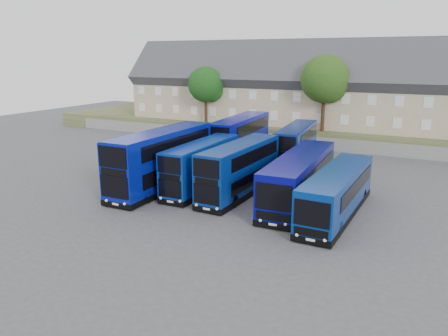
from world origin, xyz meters
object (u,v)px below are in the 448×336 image
coach_east_a (299,179)px  tree_west (207,86)px  dd_front_mid (202,167)px  dd_front_left (162,161)px  tree_mid (326,81)px

coach_east_a → tree_west: tree_west is taller
dd_front_mid → tree_west: bearing=116.8°
dd_front_left → tree_mid: size_ratio=1.34×
tree_west → tree_mid: (16.00, 0.50, 1.02)m
tree_west → tree_mid: 16.04m
dd_front_left → dd_front_mid: 3.44m
coach_east_a → dd_front_left: bearing=-173.3°
dd_front_left → dd_front_mid: bearing=20.0°
dd_front_mid → tree_mid: bearing=77.2°
dd_front_mid → coach_east_a: 8.27m
coach_east_a → tree_mid: size_ratio=1.45×
dd_front_left → coach_east_a: bearing=9.3°
tree_mid → dd_front_left: bearing=-108.7°
coach_east_a → tree_west: 29.10m
tree_west → tree_mid: size_ratio=0.83×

